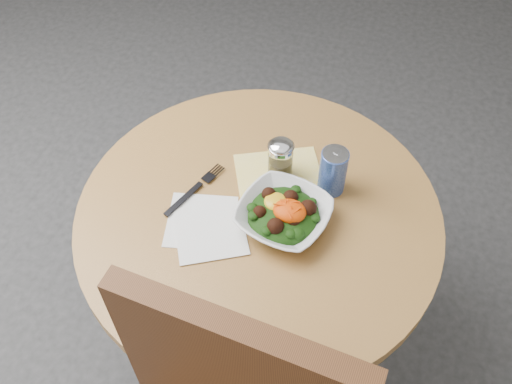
# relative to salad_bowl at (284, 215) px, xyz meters

# --- Properties ---
(ground) EXTENTS (6.00, 6.00, 0.00)m
(ground) POSITION_rel_salad_bowl_xyz_m (-0.07, 0.01, -0.78)
(ground) COLOR #2B2A2D
(ground) RESTS_ON ground
(table) EXTENTS (0.90, 0.90, 0.75)m
(table) POSITION_rel_salad_bowl_xyz_m (-0.07, 0.01, -0.23)
(table) COLOR black
(table) RESTS_ON ground
(cloth_napkin) EXTENTS (0.28, 0.27, 0.00)m
(cloth_napkin) POSITION_rel_salad_bowl_xyz_m (-0.04, 0.13, -0.03)
(cloth_napkin) COLOR yellow
(cloth_napkin) RESTS_ON table
(paper_napkins) EXTENTS (0.24, 0.23, 0.00)m
(paper_napkins) POSITION_rel_salad_bowl_xyz_m (-0.17, -0.07, -0.03)
(paper_napkins) COLOR silver
(paper_napkins) RESTS_ON table
(salad_bowl) EXTENTS (0.26, 0.26, 0.08)m
(salad_bowl) POSITION_rel_salad_bowl_xyz_m (0.00, 0.00, 0.00)
(salad_bowl) COLOR silver
(salad_bowl) RESTS_ON table
(fork) EXTENTS (0.10, 0.20, 0.00)m
(fork) POSITION_rel_salad_bowl_xyz_m (-0.24, 0.03, -0.02)
(fork) COLOR black
(fork) RESTS_ON table
(spice_shaker) EXTENTS (0.07, 0.07, 0.12)m
(spice_shaker) POSITION_rel_salad_bowl_xyz_m (-0.05, 0.14, 0.03)
(spice_shaker) COLOR silver
(spice_shaker) RESTS_ON table
(beverage_can) EXTENTS (0.07, 0.07, 0.13)m
(beverage_can) POSITION_rel_salad_bowl_xyz_m (0.09, 0.14, 0.03)
(beverage_can) COLOR navy
(beverage_can) RESTS_ON table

